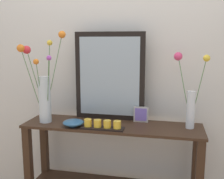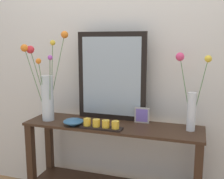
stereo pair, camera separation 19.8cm
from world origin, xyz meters
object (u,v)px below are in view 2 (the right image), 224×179
object	(u,v)px
console_table	(112,159)
vase_right	(191,98)
mirror_leaning	(111,76)
decorative_bowl	(73,121)
tall_vase_left	(46,88)
candle_tray	(101,125)
picture_frame_small	(142,115)

from	to	relation	value
console_table	vase_right	world-z (taller)	vase_right
mirror_leaning	decorative_bowl	size ratio (longest dim) A/B	4.47
console_table	tall_vase_left	distance (m)	0.78
tall_vase_left	candle_tray	size ratio (longest dim) A/B	2.25
mirror_leaning	picture_frame_small	xyz separation A→B (m)	(0.26, -0.04, -0.29)
mirror_leaning	tall_vase_left	distance (m)	0.53
console_table	vase_right	xyz separation A→B (m)	(0.57, 0.06, 0.53)
candle_tray	console_table	bearing A→B (deg)	68.31
vase_right	picture_frame_small	world-z (taller)	vase_right
vase_right	candle_tray	world-z (taller)	vase_right
console_table	tall_vase_left	size ratio (longest dim) A/B	1.92
console_table	decorative_bowl	world-z (taller)	decorative_bowl
vase_right	candle_tray	size ratio (longest dim) A/B	1.75
vase_right	picture_frame_small	bearing A→B (deg)	171.60
console_table	candle_tray	size ratio (longest dim) A/B	4.34
decorative_bowl	vase_right	bearing A→B (deg)	11.01
vase_right	picture_frame_small	distance (m)	0.41
vase_right	decorative_bowl	size ratio (longest dim) A/B	3.48
tall_vase_left	picture_frame_small	xyz separation A→B (m)	(0.75, 0.16, -0.20)
mirror_leaning	vase_right	distance (m)	0.64
vase_right	decorative_bowl	distance (m)	0.89
console_table	mirror_leaning	size ratio (longest dim) A/B	1.94
picture_frame_small	decorative_bowl	distance (m)	0.54
console_table	mirror_leaning	world-z (taller)	mirror_leaning
console_table	candle_tray	distance (m)	0.34
picture_frame_small	mirror_leaning	bearing A→B (deg)	172.28
candle_tray	tall_vase_left	bearing A→B (deg)	171.81
tall_vase_left	candle_tray	xyz separation A→B (m)	(0.49, -0.07, -0.24)
decorative_bowl	mirror_leaning	bearing A→B (deg)	48.62
tall_vase_left	decorative_bowl	world-z (taller)	tall_vase_left
tall_vase_left	vase_right	xyz separation A→B (m)	(1.11, 0.11, -0.03)
tall_vase_left	decorative_bowl	bearing A→B (deg)	-12.49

